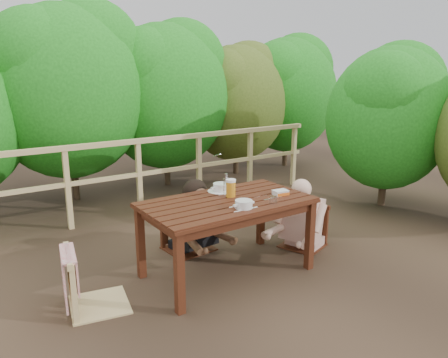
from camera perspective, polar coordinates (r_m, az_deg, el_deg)
ground at (r=4.14m, az=0.40°, el=-12.30°), size 60.00×60.00×0.00m
table at (r=3.99m, az=0.41°, el=-7.82°), size 1.51×0.85×0.70m
chair_left at (r=3.55m, az=-16.74°, el=-9.24°), size 0.55×0.55×0.94m
chair_far at (r=4.48m, az=-4.85°, el=-3.85°), size 0.50×0.50×0.92m
chair_right at (r=4.64m, az=10.64°, el=-3.94°), size 0.53×0.53×0.84m
woman at (r=4.45m, az=-5.02°, el=-2.07°), size 0.53×0.64×1.20m
diner_right at (r=4.59m, az=11.03°, el=-1.34°), size 0.76×0.69×1.27m
railing at (r=5.63m, az=-11.22°, el=0.18°), size 5.60×0.10×1.01m
hedge_row at (r=6.73m, az=-12.75°, el=14.39°), size 6.60×1.60×3.80m
shrub_side at (r=6.05m, az=27.49°, el=8.91°), size 1.40×2.20×2.90m
soup_near at (r=3.65m, az=2.64°, el=-3.47°), size 0.25×0.25×0.08m
soup_far at (r=4.16m, az=-0.38°, el=-1.17°), size 0.27×0.27×0.09m
bread_roll at (r=3.68m, az=2.10°, el=-3.46°), size 0.11×0.08×0.07m
beer_glass at (r=3.96m, az=0.91°, el=-1.30°), size 0.09×0.09×0.18m
bottle at (r=3.99m, az=0.29°, el=-0.82°), size 0.05×0.05×0.23m
tumbler at (r=3.78m, az=6.57°, el=-2.90°), size 0.07×0.07×0.08m
butter_tub at (r=4.07m, az=7.52°, el=-1.88°), size 0.15×0.12×0.06m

